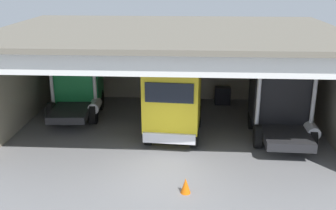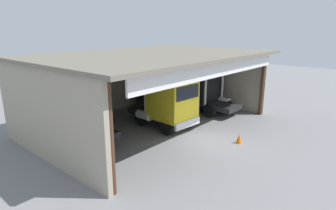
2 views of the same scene
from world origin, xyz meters
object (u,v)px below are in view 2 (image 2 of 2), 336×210
at_px(truck_yellow_left_bay, 169,101).
at_px(traffic_cone, 239,139).
at_px(tool_cart, 143,101).
at_px(oil_drum, 142,101).
at_px(truck_black_yard_outside, 203,88).
at_px(truck_green_right_bay, 72,112).

bearing_deg(truck_yellow_left_bay, traffic_cone, 101.85).
height_order(tool_cart, traffic_cone, tool_cart).
bearing_deg(traffic_cone, oil_drum, 78.86).
bearing_deg(oil_drum, tool_cart, -80.03).
distance_m(truck_yellow_left_bay, truck_black_yard_outside, 4.99).
bearing_deg(truck_green_right_bay, traffic_cone, -57.00).
height_order(truck_green_right_bay, truck_black_yard_outside, truck_green_right_bay).
relative_size(truck_green_right_bay, truck_black_yard_outside, 1.01).
relative_size(oil_drum, tool_cart, 0.88).
distance_m(truck_yellow_left_bay, traffic_cone, 5.06).
xyz_separation_m(truck_black_yard_outside, traffic_cone, (-4.29, -5.42, -1.58)).
bearing_deg(truck_black_yard_outside, truck_yellow_left_bay, -170.39).
bearing_deg(oil_drum, traffic_cone, -101.14).
bearing_deg(truck_yellow_left_bay, truck_green_right_bay, -26.07).
height_order(oil_drum, traffic_cone, oil_drum).
bearing_deg(truck_black_yard_outside, truck_green_right_bay, 168.88).
bearing_deg(tool_cart, truck_green_right_bay, -164.41).
distance_m(oil_drum, tool_cart, 0.10).
xyz_separation_m(oil_drum, tool_cart, (0.01, -0.07, 0.06)).
bearing_deg(truck_green_right_bay, truck_black_yard_outside, -17.13).
xyz_separation_m(truck_black_yard_outside, oil_drum, (-2.31, 4.62, -1.42)).
relative_size(truck_yellow_left_bay, oil_drum, 5.89).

